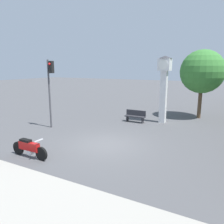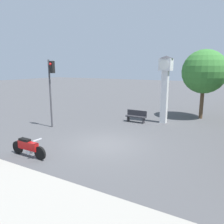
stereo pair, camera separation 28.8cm
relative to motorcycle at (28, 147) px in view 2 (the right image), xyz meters
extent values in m
plane|color=#4C4C4F|center=(2.30, 3.22, -0.46)|extent=(120.00, 120.00, 0.00)
cylinder|color=black|center=(0.78, 0.00, -0.14)|extent=(0.64, 0.11, 0.64)
cylinder|color=black|center=(-0.76, 0.00, -0.14)|extent=(0.64, 0.11, 0.64)
cube|color=#B71414|center=(0.01, 0.00, 0.09)|extent=(1.18, 0.24, 0.39)
cube|color=black|center=(-0.21, 0.00, 0.34)|extent=(0.60, 0.25, 0.11)
cylinder|color=silver|center=(0.06, 0.00, -0.17)|extent=(0.30, 0.21, 0.30)
cube|color=silver|center=(0.66, 0.00, 0.48)|extent=(0.07, 0.47, 0.04)
cube|color=white|center=(3.69, 9.53, 1.50)|extent=(0.46, 0.46, 3.93)
cube|color=white|center=(3.69, 9.53, 3.90)|extent=(0.87, 0.87, 0.87)
cylinder|color=white|center=(3.69, 9.08, 3.90)|extent=(0.70, 0.02, 0.70)
cone|color=#333338|center=(3.69, 9.53, 4.44)|extent=(1.05, 1.05, 0.20)
cylinder|color=#47474C|center=(-2.86, 4.43, 1.88)|extent=(0.12, 0.12, 4.69)
cube|color=black|center=(-2.56, 4.43, 3.73)|extent=(0.28, 0.24, 0.80)
sphere|color=red|center=(-2.56, 4.28, 3.93)|extent=(0.16, 0.16, 0.16)
cylinder|color=brown|center=(5.97, 12.49, 0.75)|extent=(0.30, 0.30, 2.44)
sphere|color=#387A33|center=(5.97, 12.49, 3.37)|extent=(3.50, 3.50, 3.50)
cube|color=#2D2D33|center=(1.81, 8.60, -0.01)|extent=(1.60, 0.44, 0.08)
cube|color=#2D2D33|center=(1.81, 8.79, 0.24)|extent=(1.60, 0.06, 0.44)
cube|color=#2D2D33|center=(1.17, 8.60, -0.26)|extent=(0.08, 0.35, 0.41)
cube|color=#2D2D33|center=(2.45, 8.60, -0.26)|extent=(0.08, 0.35, 0.41)
camera|label=1|loc=(8.03, -6.69, 3.73)|focal=35.00mm
camera|label=2|loc=(8.28, -6.55, 3.73)|focal=35.00mm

